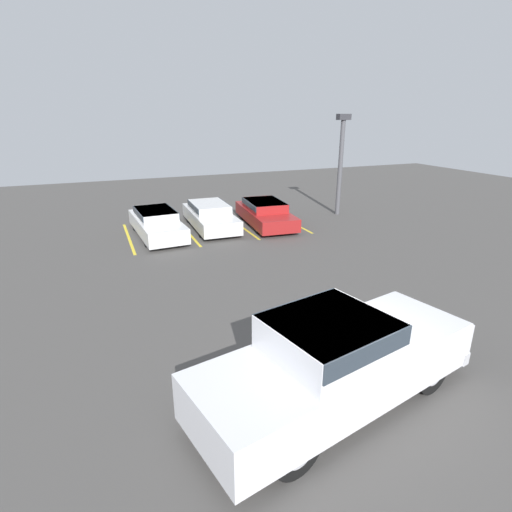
# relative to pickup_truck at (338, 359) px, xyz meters

# --- Properties ---
(ground_plane) EXTENTS (60.00, 60.00, 0.00)m
(ground_plane) POSITION_rel_pickup_truck_xyz_m (0.14, 0.18, -0.92)
(ground_plane) COLOR #4C4947
(stall_stripe_a) EXTENTS (0.12, 4.97, 0.01)m
(stall_stripe_a) POSITION_rel_pickup_truck_xyz_m (-2.68, 12.71, -0.92)
(stall_stripe_a) COLOR yellow
(stall_stripe_a) RESTS_ON ground_plane
(stall_stripe_b) EXTENTS (0.12, 4.97, 0.01)m
(stall_stripe_b) POSITION_rel_pickup_truck_xyz_m (-0.00, 12.71, -0.92)
(stall_stripe_b) COLOR yellow
(stall_stripe_b) RESTS_ON ground_plane
(stall_stripe_c) EXTENTS (0.12, 4.97, 0.01)m
(stall_stripe_c) POSITION_rel_pickup_truck_xyz_m (2.67, 12.71, -0.92)
(stall_stripe_c) COLOR yellow
(stall_stripe_c) RESTS_ON ground_plane
(stall_stripe_d) EXTENTS (0.12, 4.97, 0.01)m
(stall_stripe_d) POSITION_rel_pickup_truck_xyz_m (5.35, 12.71, -0.92)
(stall_stripe_d) COLOR yellow
(stall_stripe_d) RESTS_ON ground_plane
(pickup_truck) EXTENTS (6.12, 3.21, 1.86)m
(pickup_truck) POSITION_rel_pickup_truck_xyz_m (0.00, 0.00, 0.00)
(pickup_truck) COLOR silver
(pickup_truck) RESTS_ON ground_plane
(parked_sedan_a) EXTENTS (2.01, 4.84, 1.22)m
(parked_sedan_a) POSITION_rel_pickup_truck_xyz_m (-1.42, 12.57, -0.28)
(parked_sedan_a) COLOR silver
(parked_sedan_a) RESTS_ON ground_plane
(parked_sedan_b) EXTENTS (1.90, 4.80, 1.21)m
(parked_sedan_b) POSITION_rel_pickup_truck_xyz_m (1.20, 12.99, -0.27)
(parked_sedan_b) COLOR silver
(parked_sedan_b) RESTS_ON ground_plane
(parked_sedan_c) EXTENTS (2.27, 4.94, 1.20)m
(parked_sedan_c) POSITION_rel_pickup_truck_xyz_m (3.92, 12.52, -0.28)
(parked_sedan_c) COLOR maroon
(parked_sedan_c) RESTS_ON ground_plane
(light_post) EXTENTS (0.70, 0.36, 5.27)m
(light_post) POSITION_rel_pickup_truck_xyz_m (8.52, 13.05, 2.12)
(light_post) COLOR #515156
(light_post) RESTS_ON ground_plane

